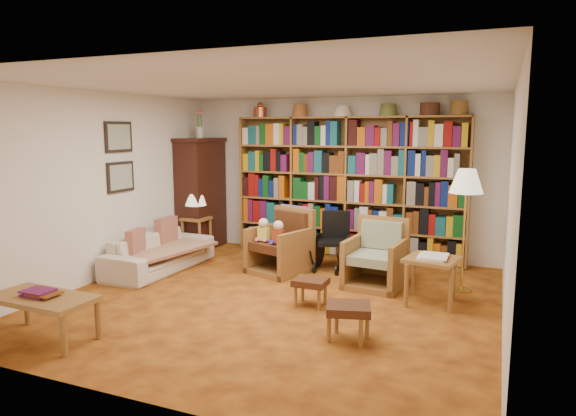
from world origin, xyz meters
The scene contains 23 objects.
floor centered at (0.00, 0.00, 0.00)m, with size 5.00×5.00×0.00m, color #BA691C.
ceiling centered at (0.00, 0.00, 2.50)m, with size 5.00×5.00×0.00m, color silver.
wall_back centered at (0.00, 2.50, 1.25)m, with size 5.00×5.00×0.00m, color white.
wall_front centered at (0.00, -2.50, 1.25)m, with size 5.00×5.00×0.00m, color white.
wall_left centered at (-2.50, 0.00, 1.25)m, with size 5.00×5.00×0.00m, color white.
wall_right centered at (2.50, 0.00, 1.25)m, with size 5.00×5.00×0.00m, color white.
bookshelf centered at (0.20, 2.33, 1.17)m, with size 3.60×0.30×2.42m.
curio_cabinet centered at (-2.25, 2.00, 0.95)m, with size 0.50×0.95×2.40m.
framed_pictures centered at (-2.48, 0.30, 1.62)m, with size 0.03×0.52×0.97m.
sofa centered at (-2.05, 0.54, 0.26)m, with size 0.70×1.80×0.52m, color beige.
sofa_throw centered at (-2.00, 0.54, 0.30)m, with size 0.80×1.50×0.04m, color beige.
cushion_left centered at (-2.18, 0.89, 0.45)m, with size 0.13×0.41×0.41m, color maroon.
cushion_right centered at (-2.18, 0.19, 0.45)m, with size 0.11×0.36×0.36m, color maroon.
side_table_lamp centered at (-2.15, 1.66, 0.43)m, with size 0.40×0.40×0.58m.
table_lamp centered at (-2.15, 1.66, 0.90)m, with size 0.34×0.34×0.47m.
armchair_leather centered at (-0.42, 1.19, 0.37)m, with size 0.94×0.94×0.91m.
armchair_sage centered at (0.97, 1.05, 0.33)m, with size 0.76×0.78×0.86m.
wheelchair centered at (0.21, 1.59, 0.38)m, with size 0.52×0.67×0.83m.
floor_lamp centered at (2.02, 1.20, 1.32)m, with size 0.41×0.41×1.53m.
side_table_papers centered at (1.72, 0.57, 0.46)m, with size 0.65×0.65×0.57m.
footstool_a centered at (0.46, -0.04, 0.26)m, with size 0.38×0.32×0.32m.
footstool_b centered at (1.13, -0.80, 0.29)m, with size 0.49×0.45×0.35m.
coffee_table centered at (-1.57, -1.92, 0.38)m, with size 1.05×0.55×0.49m.
Camera 1 is at (2.40, -5.35, 2.00)m, focal length 32.00 mm.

